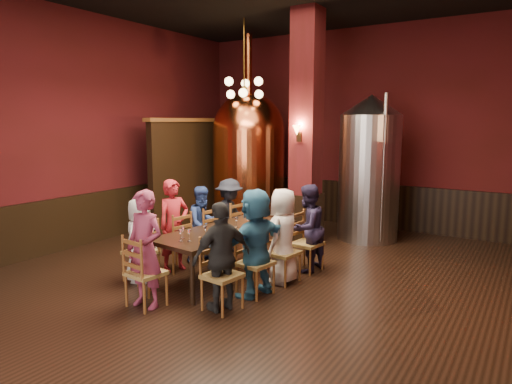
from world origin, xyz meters
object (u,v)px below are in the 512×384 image
Objects in this scene: person_2 at (203,224)px; copper_kettle at (249,158)px; person_1 at (174,225)px; rose_vase at (259,205)px; dining_table at (226,233)px; steel_vessel at (369,168)px; person_0 at (140,240)px.

copper_kettle is at bearing 36.38° from person_2.
person_1 is 1.52m from rose_vase.
person_1 reaches higher than person_2.
person_1 reaches higher than dining_table.
person_1 is 0.51× the size of steel_vessel.
person_1 is (0.08, 0.67, 0.11)m from person_0.
person_0 is at bearing -130.36° from dining_table.
steel_vessel reaches higher than person_0.
person_1 is (-0.88, -0.22, 0.06)m from dining_table.
person_1 is at bearing -124.82° from rose_vase.
person_1 reaches higher than rose_vase.
person_2 is at bearing -19.73° from person_0.
person_0 is at bearing -171.53° from person_1.
person_2 is (-0.80, 0.43, -0.03)m from dining_table.
person_2 is at bearing -122.78° from steel_vessel.
rose_vase is at bearing -39.09° from person_0.
person_2 is 2.97m from copper_kettle.
dining_table is 0.91m from person_2.
person_2 is 3.81× the size of rose_vase.
person_0 reaches higher than rose_vase.
dining_table is 1.68× the size of person_1.
person_1 is at bearing -167.48° from person_2.
rose_vase is at bearing -33.83° from person_2.
dining_table is 0.91m from person_1.
person_2 is (0.16, 1.32, 0.01)m from person_0.
person_0 reaches higher than dining_table.
rose_vase is at bearing -19.37° from person_1.
person_0 is at bearing -80.71° from copper_kettle.
copper_kettle is at bearing 124.38° from dining_table.
dining_table is at bearing -88.58° from rose_vase.
steel_vessel is (2.00, 3.64, 0.72)m from person_1.
steel_vessel is at bearing 78.85° from dining_table.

